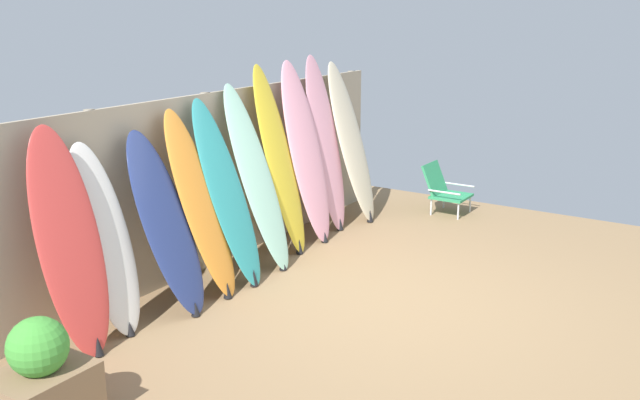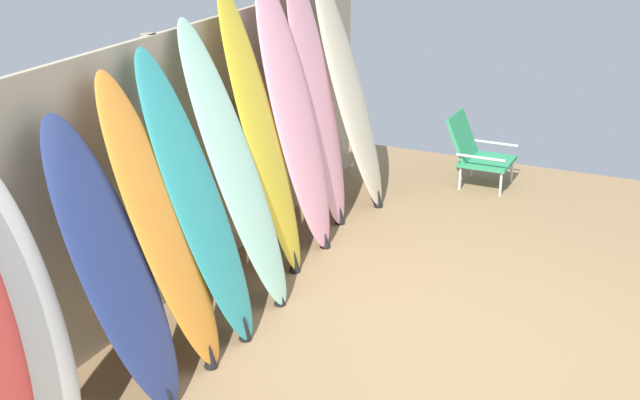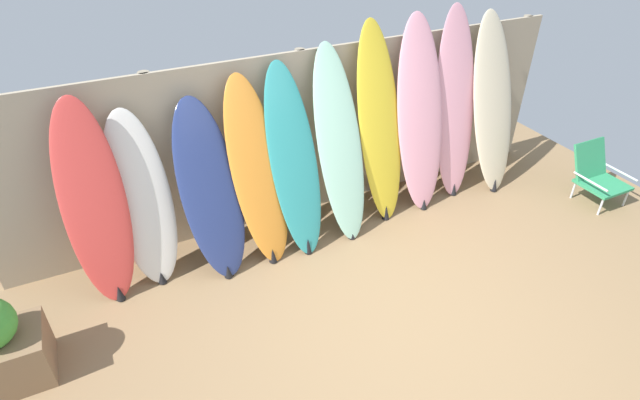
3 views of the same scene
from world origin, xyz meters
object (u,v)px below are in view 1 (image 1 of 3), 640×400
Objects in this scene: surfboard_navy_2 at (166,224)px; planter_box at (42,383)px; surfboard_white_1 at (105,241)px; surfboard_seafoam_5 at (257,179)px; surfboard_yellow_6 at (280,162)px; surfboard_cream_9 at (351,143)px; surfboard_teal_4 at (227,195)px; surfboard_pink_7 at (306,153)px; surfboard_pink_8 at (326,145)px; beach_chair at (444,188)px; surfboard_orange_3 at (201,205)px; surfboard_red_0 at (70,244)px.

surfboard_navy_2 is 1.98m from planter_box.
planter_box is at bearing -147.74° from surfboard_white_1.
surfboard_seafoam_5 is 0.51m from surfboard_yellow_6.
surfboard_teal_4 is at bearing -178.42° from surfboard_cream_9.
surfboard_pink_7 reaches higher than planter_box.
surfboard_yellow_6 is at bearing 8.43° from surfboard_seafoam_5.
surfboard_pink_8 reaches higher than surfboard_cream_9.
surfboard_cream_9 is (1.46, -0.04, -0.02)m from surfboard_yellow_6.
surfboard_yellow_6 is 0.99× the size of surfboard_pink_7.
surfboard_white_1 is at bearing 172.83° from beach_chair.
surfboard_seafoam_5 is at bearing -175.86° from surfboard_pink_8.
beach_chair is 0.84× the size of planter_box.
surfboard_cream_9 is (0.98, -0.03, -0.04)m from surfboard_pink_7.
surfboard_navy_2 is 0.86× the size of surfboard_seafoam_5.
surfboard_seafoam_5 is at bearing -176.41° from surfboard_pink_7.
surfboard_pink_7 is at bearing -174.75° from surfboard_pink_8.
surfboard_yellow_6 reaches higher than surfboard_navy_2.
surfboard_yellow_6 is at bearing -178.09° from surfboard_pink_8.
surfboard_seafoam_5 is at bearing 1.35° from surfboard_orange_3.
surfboard_navy_2 reaches higher than beach_chair.
surfboard_teal_4 is 2.00m from surfboard_pink_8.
surfboard_pink_8 reaches higher than surfboard_teal_4.
surfboard_pink_8 is at bearing 3.10° from surfboard_orange_3.
surfboard_white_1 is 0.98× the size of surfboard_navy_2.
surfboard_cream_9 is at bearing 0.08° from surfboard_red_0.
surfboard_teal_4 is 0.88× the size of surfboard_yellow_6.
surfboard_white_1 is (0.38, 0.05, -0.10)m from surfboard_red_0.
surfboard_white_1 is 4.91m from beach_chair.
surfboard_yellow_6 is 1.03× the size of surfboard_cream_9.
surfboard_seafoam_5 is 3.07m from beach_chair.
surfboard_teal_4 reaches higher than beach_chair.
surfboard_navy_2 is 0.81× the size of surfboard_cream_9.
surfboard_yellow_6 is (1.01, 0.11, 0.13)m from surfboard_teal_4.
planter_box is at bearing -169.66° from surfboard_pink_7.
surfboard_seafoam_5 is 2.93× the size of beach_chair.
surfboard_pink_7 is at bearing 2.38° from surfboard_navy_2.
surfboard_navy_2 is 2.51× the size of beach_chair.
surfboard_teal_4 is 2.79× the size of beach_chair.
surfboard_yellow_6 is (2.79, 0.04, 0.13)m from surfboard_red_0.
surfboard_pink_7 is 3.20× the size of beach_chair.
surfboard_navy_2 is at bearing -11.45° from surfboard_white_1.
surfboard_navy_2 is at bearing -3.90° from surfboard_red_0.
surfboard_cream_9 reaches higher than surfboard_seafoam_5.
surfboard_seafoam_5 is 0.95× the size of surfboard_cream_9.
surfboard_cream_9 is at bearing -1.50° from surfboard_pink_7.
surfboard_white_1 is 1.92m from surfboard_seafoam_5.
surfboard_yellow_6 is 1.47m from surfboard_cream_9.
surfboard_pink_7 reaches higher than surfboard_yellow_6.
surfboard_navy_2 is at bearing -177.12° from surfboard_pink_8.
surfboard_yellow_6 is at bearing 0.90° from surfboard_red_0.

